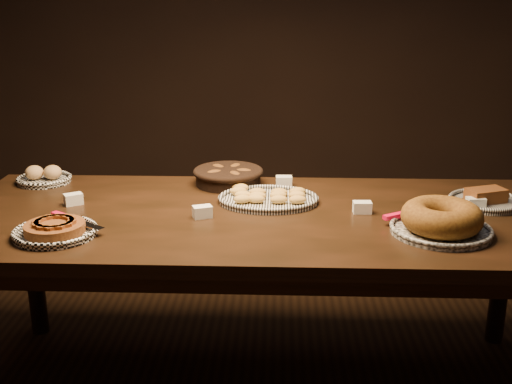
{
  "coord_description": "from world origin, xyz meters",
  "views": [
    {
      "loc": [
        0.06,
        -2.33,
        1.57
      ],
      "look_at": [
        -0.03,
        0.05,
        0.82
      ],
      "focal_mm": 45.0,
      "sensor_mm": 36.0,
      "label": 1
    }
  ],
  "objects_px": {
    "buffet_table": "(262,231)",
    "apple_tart_plate": "(55,230)",
    "bundt_cake_plate": "(441,221)",
    "madeleine_platter": "(268,198)"
  },
  "relations": [
    {
      "from": "madeleine_platter",
      "to": "bundt_cake_plate",
      "type": "xyz_separation_m",
      "value": [
        0.62,
        -0.33,
        0.03
      ]
    },
    {
      "from": "buffet_table",
      "to": "apple_tart_plate",
      "type": "height_order",
      "value": "apple_tart_plate"
    },
    {
      "from": "buffet_table",
      "to": "bundt_cake_plate",
      "type": "height_order",
      "value": "bundt_cake_plate"
    },
    {
      "from": "madeleine_platter",
      "to": "buffet_table",
      "type": "bearing_deg",
      "value": -113.78
    },
    {
      "from": "bundt_cake_plate",
      "to": "buffet_table",
      "type": "bearing_deg",
      "value": 144.88
    },
    {
      "from": "buffet_table",
      "to": "bundt_cake_plate",
      "type": "relative_size",
      "value": 6.01
    },
    {
      "from": "apple_tart_plate",
      "to": "bundt_cake_plate",
      "type": "height_order",
      "value": "bundt_cake_plate"
    },
    {
      "from": "apple_tart_plate",
      "to": "madeleine_platter",
      "type": "height_order",
      "value": "apple_tart_plate"
    },
    {
      "from": "buffet_table",
      "to": "apple_tart_plate",
      "type": "distance_m",
      "value": 0.77
    },
    {
      "from": "buffet_table",
      "to": "bundt_cake_plate",
      "type": "xyz_separation_m",
      "value": [
        0.63,
        -0.19,
        0.12
      ]
    }
  ]
}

